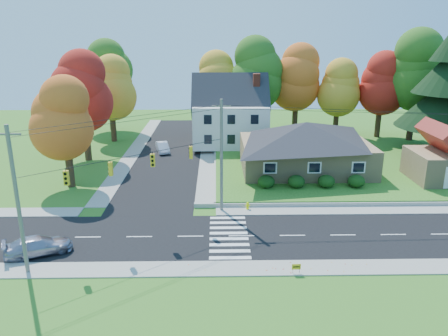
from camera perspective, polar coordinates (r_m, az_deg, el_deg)
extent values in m
plane|color=#3D7923|center=(34.64, 2.31, -8.87)|extent=(120.00, 120.00, 0.00)
cube|color=black|center=(34.64, 2.31, -8.85)|extent=(90.00, 8.00, 0.02)
cube|color=black|center=(59.37, -6.88, 2.20)|extent=(8.00, 44.00, 0.02)
cube|color=#9C9A90|center=(39.17, 1.89, -5.61)|extent=(90.00, 2.00, 0.08)
cube|color=#9C9A90|center=(30.21, 2.86, -12.96)|extent=(90.00, 2.00, 0.08)
cube|color=#3D7923|center=(56.20, 14.41, 1.18)|extent=(30.00, 30.00, 0.50)
cube|color=tan|center=(49.86, 10.49, 1.63)|extent=(14.00, 10.00, 3.20)
pyramid|color=#26262B|center=(49.23, 10.66, 4.66)|extent=(14.60, 10.60, 2.20)
cube|color=silver|center=(60.29, 0.81, 5.77)|extent=(10.00, 8.00, 5.60)
pyramid|color=#26262B|center=(59.63, 0.83, 9.54)|extent=(10.40, 8.40, 2.40)
cube|color=brown|center=(60.15, 4.18, 7.63)|extent=(0.90, 0.90, 9.60)
cube|color=tan|center=(51.02, 26.98, 0.25)|extent=(7.00, 6.00, 3.00)
ellipsoid|color=#163A10|center=(43.50, 5.53, -1.78)|extent=(1.70, 1.70, 1.27)
ellipsoid|color=#163A10|center=(43.95, 9.42, -1.74)|extent=(1.70, 1.70, 1.27)
ellipsoid|color=#163A10|center=(44.59, 13.22, -1.69)|extent=(1.70, 1.70, 1.27)
ellipsoid|color=#163A10|center=(45.42, 16.89, -1.64)|extent=(1.70, 1.70, 1.27)
cylinder|color=#666059|center=(30.50, -25.34, -4.09)|extent=(0.26, 0.26, 10.00)
cube|color=#666059|center=(29.33, -26.43, 3.97)|extent=(1.60, 0.12, 0.12)
cylinder|color=#666059|center=(37.68, -0.33, 1.46)|extent=(0.26, 0.26, 10.00)
cube|color=#666059|center=(36.74, -0.35, 8.08)|extent=(1.60, 0.12, 0.12)
cube|color=gold|center=(31.03, -19.90, -1.22)|extent=(0.34, 0.26, 1.00)
cube|color=gold|center=(32.17, -14.58, -0.11)|extent=(0.26, 0.34, 1.00)
cube|color=gold|center=(33.68, -9.30, 1.00)|extent=(0.34, 0.26, 1.00)
cube|color=gold|center=(35.56, -4.33, 2.04)|extent=(0.26, 0.34, 1.00)
cylinder|color=black|center=(32.80, -11.65, 1.61)|extent=(13.02, 10.43, 0.04)
cylinder|color=#3F2A19|center=(66.17, -1.10, 6.70)|extent=(0.80, 0.80, 5.40)
sphere|color=gold|center=(65.58, -1.12, 10.05)|extent=(6.72, 6.72, 6.72)
sphere|color=gold|center=(65.39, -1.13, 11.51)|extent=(5.91, 5.91, 5.91)
sphere|color=gold|center=(65.25, -1.14, 12.98)|extent=(5.11, 5.11, 5.11)
cylinder|color=#3F2A19|center=(65.38, 4.20, 6.93)|extent=(0.86, 0.86, 6.30)
sphere|color=#33681D|center=(64.73, 4.29, 10.89)|extent=(7.84, 7.84, 7.84)
sphere|color=#33681D|center=(64.55, 4.33, 12.62)|extent=(6.90, 6.90, 6.90)
sphere|color=#33681D|center=(64.43, 4.37, 14.36)|extent=(5.96, 5.96, 5.96)
cylinder|color=#3F2A19|center=(67.20, 9.26, 6.83)|extent=(0.83, 0.83, 5.85)
sphere|color=orange|center=(66.59, 9.43, 10.41)|extent=(7.28, 7.28, 7.28)
sphere|color=orange|center=(66.41, 9.51, 11.97)|extent=(6.41, 6.41, 6.41)
sphere|color=orange|center=(66.28, 9.59, 13.54)|extent=(5.53, 5.53, 5.53)
cylinder|color=#3F2A19|center=(67.66, 14.42, 6.20)|extent=(0.77, 0.77, 4.95)
sphere|color=gold|center=(67.10, 14.65, 9.19)|extent=(6.16, 6.16, 6.16)
sphere|color=gold|center=(66.92, 14.75, 10.50)|extent=(5.42, 5.42, 5.42)
sphere|color=gold|center=(66.78, 14.85, 11.81)|extent=(4.68, 4.68, 4.68)
cylinder|color=#3F2A19|center=(68.53, 19.52, 6.08)|extent=(0.80, 0.80, 5.40)
sphere|color=#AE1F16|center=(67.96, 19.85, 9.30)|extent=(6.72, 6.72, 6.72)
sphere|color=#AE1F16|center=(67.78, 19.99, 10.71)|extent=(5.91, 5.91, 5.91)
sphere|color=#AE1F16|center=(67.64, 20.14, 12.12)|extent=(5.11, 5.11, 5.11)
cylinder|color=#3F2A19|center=(68.12, 23.32, 6.18)|extent=(0.89, 0.89, 6.75)
sphere|color=#33681D|center=(67.48, 23.81, 10.24)|extent=(8.40, 8.40, 8.40)
sphere|color=#33681D|center=(67.31, 24.03, 12.01)|extent=(7.39, 7.39, 7.39)
sphere|color=#33681D|center=(67.21, 24.25, 13.78)|extent=(6.38, 6.38, 6.38)
cylinder|color=#3F2A19|center=(61.90, 26.89, 2.91)|extent=(0.40, 0.40, 2.88)
cylinder|color=#3F2A19|center=(47.36, -19.55, 0.56)|extent=(0.77, 0.77, 4.95)
sphere|color=orange|center=(46.53, -19.98, 4.78)|extent=(6.16, 6.16, 6.16)
sphere|color=orange|center=(46.25, -20.18, 6.64)|extent=(5.42, 5.42, 5.42)
sphere|color=orange|center=(46.03, -20.37, 8.53)|extent=(4.68, 4.68, 4.68)
cylinder|color=#3F2A19|center=(56.78, -17.50, 3.87)|extent=(0.83, 0.83, 5.85)
sphere|color=#AE1F16|center=(56.03, -17.88, 8.07)|extent=(7.28, 7.28, 7.28)
sphere|color=#AE1F16|center=(55.79, -18.05, 9.92)|extent=(6.41, 6.41, 6.41)
sphere|color=#AE1F16|center=(55.62, -18.23, 11.77)|extent=(5.53, 5.53, 5.53)
cylinder|color=#3F2A19|center=(66.03, -14.29, 5.71)|extent=(0.80, 0.80, 5.40)
sphere|color=gold|center=(65.41, -14.54, 9.05)|extent=(6.72, 6.72, 6.72)
sphere|color=gold|center=(65.21, -14.66, 10.51)|extent=(5.91, 5.91, 5.91)
sphere|color=gold|center=(65.05, -14.77, 11.98)|extent=(5.11, 5.11, 5.11)
cylinder|color=#3F2A19|center=(74.07, -14.48, 7.24)|extent=(0.86, 0.86, 6.30)
sphere|color=#33681D|center=(73.47, -14.74, 10.74)|extent=(7.84, 7.84, 7.84)
sphere|color=#33681D|center=(73.30, -14.86, 12.26)|extent=(6.90, 6.90, 6.90)
sphere|color=#33681D|center=(73.18, -14.98, 13.78)|extent=(5.96, 5.96, 5.96)
imported|color=#9696AC|center=(34.35, -23.08, -9.29)|extent=(5.00, 3.65, 1.34)
imported|color=silver|center=(58.86, -8.04, 2.70)|extent=(2.44, 4.27, 1.33)
cylinder|color=#FFF804|center=(39.54, 3.09, -5.40)|extent=(0.33, 0.33, 0.09)
cylinder|color=#FFF804|center=(39.44, 3.10, -5.03)|extent=(0.22, 0.22, 0.50)
sphere|color=#FFF804|center=(39.33, 3.11, -4.62)|extent=(0.24, 0.24, 0.24)
cylinder|color=#FFF804|center=(39.40, 3.10, -4.90)|extent=(0.42, 0.19, 0.11)
cylinder|color=black|center=(29.83, 8.97, -13.13)|extent=(0.02, 0.02, 0.50)
cylinder|color=black|center=(29.90, 9.82, -13.09)|extent=(0.02, 0.02, 0.50)
cube|color=yellow|center=(29.72, 9.43, -12.61)|extent=(0.60, 0.05, 0.40)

